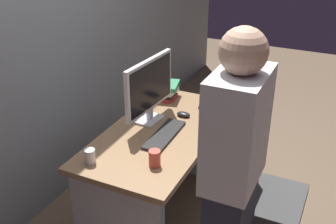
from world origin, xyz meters
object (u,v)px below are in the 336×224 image
office_chair (257,202)px  mouse (183,114)px  desk (162,159)px  monitor (149,87)px  cell_phone (208,108)px  book_stack (167,90)px  cup_near_keyboard (155,158)px  cup_by_monitor (90,156)px  keyboard (165,135)px  person_at_desk (232,181)px

office_chair → mouse: (0.34, 0.66, 0.32)m
desk → office_chair: office_chair is taller
office_chair → monitor: size_ratio=1.74×
office_chair → cell_phone: 0.83m
book_stack → cup_near_keyboard: bearing=-158.9°
book_stack → mouse: bearing=-133.3°
monitor → office_chair: bearing=-101.9°
cup_by_monitor → cell_phone: (0.99, -0.37, -0.04)m
desk → cup_near_keyboard: bearing=-159.1°
keyboard → book_stack: (0.54, 0.24, 0.06)m
cup_near_keyboard → book_stack: (0.88, 0.34, 0.02)m
person_at_desk → cell_phone: person_at_desk is taller
cup_by_monitor → book_stack: 1.01m
mouse → person_at_desk: bearing=-141.7°
book_stack → keyboard: bearing=-156.0°
office_chair → keyboard: 0.73m
office_chair → person_at_desk: person_at_desk is taller
person_at_desk → monitor: size_ratio=3.03×
office_chair → mouse: bearing=62.7°
desk → office_chair: (-0.09, -0.71, -0.07)m
person_at_desk → desk: bearing=52.3°
book_stack → office_chair: bearing=-122.2°
keyboard → cup_by_monitor: (-0.47, 0.26, 0.04)m
person_at_desk → cup_near_keyboard: 0.51m
keyboard → cup_by_monitor: bearing=149.4°
office_chair → cup_near_keyboard: size_ratio=9.32×
desk → book_stack: bearing=21.3°
monitor → mouse: monitor is taller
keyboard → book_stack: 0.60m
mouse → cup_by_monitor: bearing=161.7°
person_at_desk → cup_by_monitor: size_ratio=18.20×
keyboard → person_at_desk: bearing=-128.0°
book_stack → cell_phone: bearing=-93.5°
cup_near_keyboard → person_at_desk: bearing=-102.0°
monitor → cup_by_monitor: bearing=173.3°
cup_near_keyboard → book_stack: book_stack is taller
monitor → cup_near_keyboard: monitor is taller
monitor → mouse: size_ratio=5.41×
keyboard → mouse: bearing=-1.4°
cup_by_monitor → book_stack: bearing=-1.1°
person_at_desk → keyboard: bearing=53.5°
office_chair → cell_phone: bearing=45.0°
office_chair → person_at_desk: size_ratio=0.57×
office_chair → mouse: 0.80m
desk → monitor: bearing=55.3°
book_stack → person_at_desk: bearing=-139.6°
keyboard → monitor: bearing=49.0°
keyboard → desk: bearing=39.7°
mouse → cup_near_keyboard: size_ratio=0.99×
keyboard → mouse: (0.32, 0.00, 0.01)m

